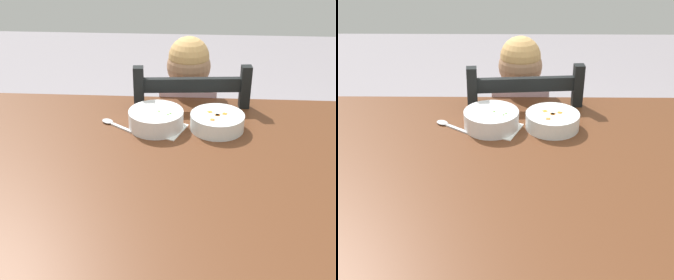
# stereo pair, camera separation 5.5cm
# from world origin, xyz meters

# --- Properties ---
(dining_table) EXTENTS (1.44, 1.00, 0.75)m
(dining_table) POSITION_xyz_m (0.00, 0.00, 0.66)
(dining_table) COLOR #582F1A
(dining_table) RESTS_ON ground
(dining_chair) EXTENTS (0.45, 0.45, 0.91)m
(dining_chair) POSITION_xyz_m (0.10, 0.55, 0.45)
(dining_chair) COLOR black
(dining_chair) RESTS_ON ground
(child_figure) EXTENTS (0.32, 0.31, 0.97)m
(child_figure) POSITION_xyz_m (0.10, 0.54, 0.64)
(child_figure) COLOR silver
(child_figure) RESTS_ON ground
(bowl_of_peas) EXTENTS (0.18, 0.18, 0.06)m
(bowl_of_peas) POSITION_xyz_m (-0.00, 0.25, 0.78)
(bowl_of_peas) COLOR white
(bowl_of_peas) RESTS_ON dining_table
(bowl_of_carrots) EXTENTS (0.18, 0.18, 0.05)m
(bowl_of_carrots) POSITION_xyz_m (0.20, 0.25, 0.78)
(bowl_of_carrots) COLOR white
(bowl_of_carrots) RESTS_ON dining_table
(spoon) EXTENTS (0.12, 0.10, 0.01)m
(spoon) POSITION_xyz_m (-0.15, 0.26, 0.76)
(spoon) COLOR silver
(spoon) RESTS_ON dining_table
(paper_napkin) EXTENTS (0.17, 0.16, 0.00)m
(paper_napkin) POSITION_xyz_m (0.02, 0.24, 0.75)
(paper_napkin) COLOR white
(paper_napkin) RESTS_ON dining_table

